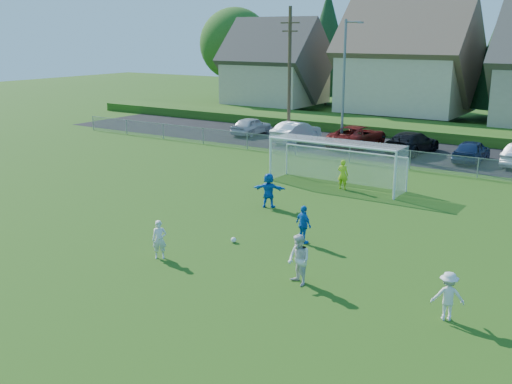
% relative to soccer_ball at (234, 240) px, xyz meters
% --- Properties ---
extents(ground, '(160.00, 160.00, 0.00)m').
position_rel_soccer_ball_xyz_m(ground, '(-0.67, -5.36, -0.11)').
color(ground, '#193D0C').
rests_on(ground, ground).
extents(asphalt_lot, '(60.00, 60.00, 0.00)m').
position_rel_soccer_ball_xyz_m(asphalt_lot, '(-0.67, 22.14, -0.10)').
color(asphalt_lot, black).
rests_on(asphalt_lot, ground).
extents(grass_embankment, '(70.00, 6.00, 0.80)m').
position_rel_soccer_ball_xyz_m(grass_embankment, '(-0.67, 29.64, 0.29)').
color(grass_embankment, '#1E420F').
rests_on(grass_embankment, ground).
extents(soccer_ball, '(0.22, 0.22, 0.22)m').
position_rel_soccer_ball_xyz_m(soccer_ball, '(0.00, 0.00, 0.00)').
color(soccer_ball, white).
rests_on(soccer_ball, ground).
extents(player_white_a, '(0.63, 0.60, 1.45)m').
position_rel_soccer_ball_xyz_m(player_white_a, '(-1.29, -2.88, 0.61)').
color(player_white_a, silver).
rests_on(player_white_a, ground).
extents(player_white_b, '(1.04, 0.96, 1.72)m').
position_rel_soccer_ball_xyz_m(player_white_b, '(4.17, -2.14, 0.75)').
color(player_white_b, silver).
rests_on(player_white_b, ground).
extents(player_white_c, '(1.09, 0.89, 1.47)m').
position_rel_soccer_ball_xyz_m(player_white_c, '(9.00, -1.96, 0.63)').
color(player_white_c, silver).
rests_on(player_white_c, ground).
extents(player_blue_a, '(0.98, 0.72, 1.54)m').
position_rel_soccer_ball_xyz_m(player_blue_a, '(2.34, 1.49, 0.66)').
color(player_blue_a, blue).
rests_on(player_blue_a, ground).
extents(player_blue_b, '(1.63, 1.00, 1.67)m').
position_rel_soccer_ball_xyz_m(player_blue_b, '(-1.52, 5.02, 0.73)').
color(player_blue_b, blue).
rests_on(player_blue_b, ground).
extents(goalkeeper, '(0.60, 0.41, 1.59)m').
position_rel_soccer_ball_xyz_m(goalkeeper, '(-0.06, 10.10, 0.69)').
color(goalkeeper, '#A8DC19').
rests_on(goalkeeper, ground).
extents(car_a, '(1.70, 4.22, 1.44)m').
position_rel_soccer_ball_xyz_m(car_a, '(-13.99, 22.12, 0.61)').
color(car_a, '#B7BAC0').
rests_on(car_a, ground).
extents(car_b, '(1.95, 4.88, 1.58)m').
position_rel_soccer_ball_xyz_m(car_b, '(-9.17, 21.07, 0.68)').
color(car_b, silver).
rests_on(car_b, ground).
extents(car_c, '(2.80, 5.80, 1.59)m').
position_rel_soccer_ball_xyz_m(car_c, '(-4.48, 21.79, 0.69)').
color(car_c, '#640E0B').
rests_on(car_c, ground).
extents(car_d, '(2.76, 5.43, 1.51)m').
position_rel_soccer_ball_xyz_m(car_d, '(-0.32, 21.68, 0.65)').
color(car_d, black).
rests_on(car_d, ground).
extents(car_e, '(1.69, 4.19, 1.43)m').
position_rel_soccer_ball_xyz_m(car_e, '(3.85, 21.04, 0.60)').
color(car_e, '#142446').
rests_on(car_e, ground).
extents(soccer_goal, '(7.42, 1.90, 2.50)m').
position_rel_soccer_ball_xyz_m(soccer_goal, '(-0.67, 10.69, 1.52)').
color(soccer_goal, white).
rests_on(soccer_goal, ground).
extents(chainlink_fence, '(52.06, 0.06, 1.20)m').
position_rel_soccer_ball_xyz_m(chainlink_fence, '(-0.67, 16.64, 0.52)').
color(chainlink_fence, gray).
rests_on(chainlink_fence, ground).
extents(streetlight, '(1.38, 0.18, 9.00)m').
position_rel_soccer_ball_xyz_m(streetlight, '(-5.12, 20.64, 4.73)').
color(streetlight, slate).
rests_on(streetlight, ground).
extents(utility_pole, '(1.60, 0.26, 10.00)m').
position_rel_soccer_ball_xyz_m(utility_pole, '(-10.17, 21.64, 5.04)').
color(utility_pole, '#473321').
rests_on(utility_pole, ground).
extents(houses_row, '(53.90, 11.45, 13.27)m').
position_rel_soccer_ball_xyz_m(houses_row, '(1.30, 37.10, 7.22)').
color(houses_row, tan).
rests_on(houses_row, ground).
extents(tree_row, '(65.98, 12.36, 13.80)m').
position_rel_soccer_ball_xyz_m(tree_row, '(0.37, 43.37, 6.80)').
color(tree_row, '#382616').
rests_on(tree_row, ground).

